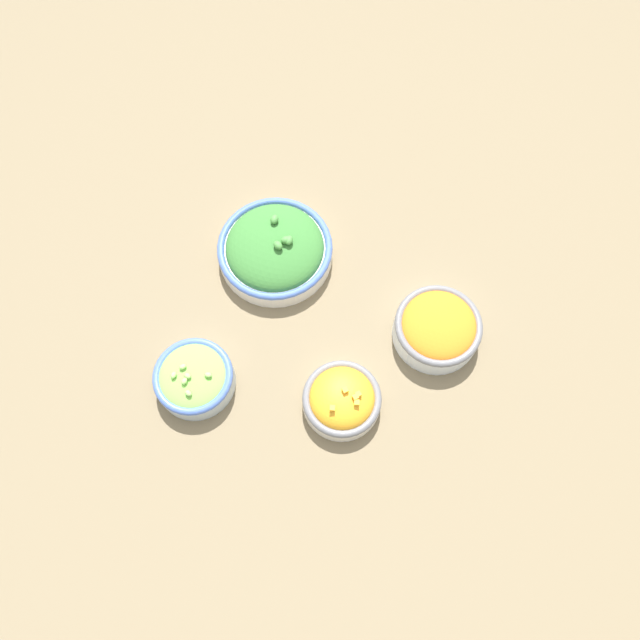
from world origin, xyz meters
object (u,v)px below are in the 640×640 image
(bowl_lettuce, at_px, (194,378))
(bowl_squash, at_px, (342,399))
(bowl_broccoli, at_px, (275,249))
(bowl_carrots, at_px, (438,328))

(bowl_lettuce, distance_m, bowl_squash, 0.23)
(bowl_lettuce, distance_m, bowl_broccoli, 0.25)
(bowl_squash, relative_size, bowl_broccoli, 0.63)
(bowl_carrots, height_order, bowl_squash, bowl_squash)
(bowl_carrots, relative_size, bowl_broccoli, 0.72)
(bowl_carrots, bearing_deg, bowl_squash, -141.71)
(bowl_carrots, height_order, bowl_broccoli, bowl_broccoli)
(bowl_broccoli, bearing_deg, bowl_squash, -65.78)
(bowl_lettuce, xyz_separation_m, bowl_squash, (0.23, -0.03, -0.00))
(bowl_lettuce, height_order, bowl_squash, bowl_squash)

